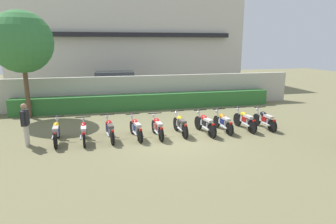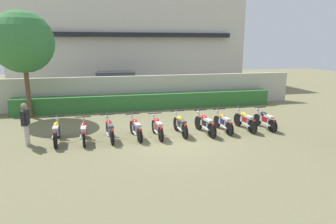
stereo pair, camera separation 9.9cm
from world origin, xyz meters
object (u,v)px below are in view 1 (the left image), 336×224
at_px(motorcycle_in_row_1, 84,132).
at_px(motorcycle_in_row_2, 110,129).
at_px(motorcycle_in_row_3, 136,128).
at_px(motorcycle_in_row_4, 157,127).
at_px(motorcycle_in_row_0, 56,132).
at_px(motorcycle_in_row_9, 265,119).
at_px(motorcycle_in_row_7, 223,122).
at_px(motorcycle_in_row_8, 245,120).
at_px(inspector_person, 25,121).
at_px(tree_near_inspector, 22,42).
at_px(parked_car, 117,85).
at_px(motorcycle_in_row_6, 205,124).
at_px(motorcycle_in_row_5, 180,124).

relative_size(motorcycle_in_row_1, motorcycle_in_row_2, 0.92).
distance_m(motorcycle_in_row_3, motorcycle_in_row_4, 0.89).
xyz_separation_m(motorcycle_in_row_1, motorcycle_in_row_3, (2.07, 0.05, -0.00)).
distance_m(motorcycle_in_row_0, motorcycle_in_row_9, 9.02).
distance_m(motorcycle_in_row_7, motorcycle_in_row_8, 1.07).
distance_m(motorcycle_in_row_2, inspector_person, 3.15).
bearing_deg(tree_near_inspector, motorcycle_in_row_3, -43.50).
bearing_deg(motorcycle_in_row_1, motorcycle_in_row_9, -91.96).
bearing_deg(motorcycle_in_row_9, parked_car, 28.22).
bearing_deg(motorcycle_in_row_9, motorcycle_in_row_7, 85.39).
height_order(motorcycle_in_row_1, motorcycle_in_row_6, motorcycle_in_row_6).
height_order(motorcycle_in_row_2, motorcycle_in_row_4, motorcycle_in_row_2).
distance_m(motorcycle_in_row_5, motorcycle_in_row_7, 1.97).
xyz_separation_m(motorcycle_in_row_1, motorcycle_in_row_9, (7.98, 0.08, -0.00)).
height_order(motorcycle_in_row_2, motorcycle_in_row_9, motorcycle_in_row_2).
relative_size(motorcycle_in_row_4, motorcycle_in_row_7, 0.97).
xyz_separation_m(parked_car, motorcycle_in_row_7, (4.00, -9.68, -0.50)).
distance_m(motorcycle_in_row_2, motorcycle_in_row_8, 6.02).
xyz_separation_m(motorcycle_in_row_5, inspector_person, (-6.09, -0.04, 0.53)).
distance_m(tree_near_inspector, motorcycle_in_row_6, 10.02).
bearing_deg(parked_car, motorcycle_in_row_4, -80.37).
relative_size(motorcycle_in_row_3, motorcycle_in_row_7, 1.01).
bearing_deg(inspector_person, motorcycle_in_row_2, -0.01).
relative_size(motorcycle_in_row_0, motorcycle_in_row_8, 1.05).
bearing_deg(parked_car, motorcycle_in_row_0, -103.44).
distance_m(motorcycle_in_row_0, motorcycle_in_row_1, 1.05).
relative_size(tree_near_inspector, motorcycle_in_row_7, 2.98).
bearing_deg(motorcycle_in_row_3, motorcycle_in_row_5, -95.07).
bearing_deg(parked_car, motorcycle_in_row_1, -97.49).
bearing_deg(motorcycle_in_row_2, motorcycle_in_row_7, -95.69).
distance_m(motorcycle_in_row_1, motorcycle_in_row_7, 5.96).
bearing_deg(motorcycle_in_row_1, tree_near_inspector, 29.17).
xyz_separation_m(motorcycle_in_row_8, motorcycle_in_row_9, (0.96, -0.07, -0.02)).
bearing_deg(motorcycle_in_row_4, motorcycle_in_row_9, -91.88).
bearing_deg(motorcycle_in_row_0, motorcycle_in_row_3, -94.75).
xyz_separation_m(motorcycle_in_row_6, motorcycle_in_row_7, (0.90, 0.14, -0.02)).
distance_m(motorcycle_in_row_1, motorcycle_in_row_6, 5.06).
bearing_deg(motorcycle_in_row_6, motorcycle_in_row_4, 82.81).
relative_size(motorcycle_in_row_4, motorcycle_in_row_9, 1.01).
height_order(motorcycle_in_row_4, inspector_person, inspector_person).
xyz_separation_m(motorcycle_in_row_3, motorcycle_in_row_5, (1.92, 0.08, 0.01)).
relative_size(parked_car, motorcycle_in_row_8, 2.45).
bearing_deg(motorcycle_in_row_7, motorcycle_in_row_3, 87.93).
bearing_deg(tree_near_inspector, motorcycle_in_row_5, -34.08).
distance_m(motorcycle_in_row_5, inspector_person, 6.12).
bearing_deg(motorcycle_in_row_1, inspector_person, 85.02).
relative_size(motorcycle_in_row_0, motorcycle_in_row_2, 1.03).
distance_m(tree_near_inspector, motorcycle_in_row_7, 10.70).
height_order(tree_near_inspector, motorcycle_in_row_5, tree_near_inspector).
distance_m(motorcycle_in_row_8, inspector_person, 9.14).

